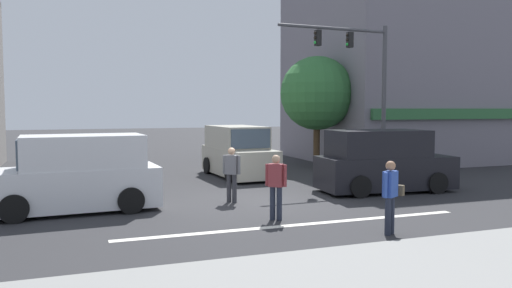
% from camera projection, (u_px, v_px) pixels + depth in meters
% --- Properties ---
extents(ground_plane, '(120.00, 120.00, 0.00)m').
position_uv_depth(ground_plane, '(252.00, 200.00, 15.46)').
color(ground_plane, '#2B2B2D').
extents(lane_marking_stripe, '(9.00, 0.24, 0.01)m').
position_uv_depth(lane_marking_stripe, '(300.00, 225.00, 12.19)').
color(lane_marking_stripe, silver).
rests_on(lane_marking_stripe, ground).
extents(building_right_corner, '(12.14, 9.76, 11.01)m').
position_uv_depth(building_right_corner, '(412.00, 62.00, 28.32)').
color(building_right_corner, slate).
rests_on(building_right_corner, ground).
extents(street_tree, '(3.55, 3.55, 5.37)m').
position_uv_depth(street_tree, '(317.00, 93.00, 23.97)').
color(street_tree, '#4C3823').
rests_on(street_tree, ground).
extents(utility_pole_far_right, '(1.40, 0.22, 7.08)m').
position_uv_depth(utility_pole_far_right, '(358.00, 92.00, 24.93)').
color(utility_pole_far_right, brown).
rests_on(utility_pole_far_right, ground).
extents(traffic_light_mast, '(4.89, 0.35, 6.20)m').
position_uv_depth(traffic_light_mast, '(364.00, 75.00, 20.01)').
color(traffic_light_mast, '#47474C').
rests_on(traffic_light_mast, ground).
extents(van_crossing_leftbound, '(4.72, 2.30, 2.11)m').
position_uv_depth(van_crossing_leftbound, '(383.00, 162.00, 17.06)').
color(van_crossing_leftbound, black).
rests_on(van_crossing_leftbound, ground).
extents(van_waiting_far, '(4.69, 2.23, 2.11)m').
position_uv_depth(van_waiting_far, '(76.00, 175.00, 13.73)').
color(van_waiting_far, silver).
rests_on(van_waiting_far, ground).
extents(van_parked_curbside, '(2.21, 4.68, 2.11)m').
position_uv_depth(van_parked_curbside, '(238.00, 153.00, 20.90)').
color(van_parked_curbside, '#B7B29E').
rests_on(van_parked_curbside, ground).
extents(pedestrian_foreground_with_bag, '(0.67, 0.46, 1.67)m').
position_uv_depth(pedestrian_foreground_with_bag, '(391.00, 193.00, 11.20)').
color(pedestrian_foreground_with_bag, '#232838').
rests_on(pedestrian_foreground_with_bag, ground).
extents(pedestrian_mid_crossing, '(0.45, 0.41, 1.67)m').
position_uv_depth(pedestrian_mid_crossing, '(276.00, 183.00, 12.65)').
color(pedestrian_mid_crossing, '#232838').
rests_on(pedestrian_mid_crossing, ground).
extents(pedestrian_far_side, '(0.45, 0.40, 1.67)m').
position_uv_depth(pedestrian_far_side, '(232.00, 171.00, 15.06)').
color(pedestrian_far_side, '#333338').
rests_on(pedestrian_far_side, ground).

